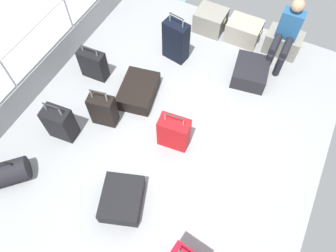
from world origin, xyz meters
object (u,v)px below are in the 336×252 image
(suitcase_2, at_px, (60,123))
(suitcase_4, at_px, (250,72))
(duffel_bag, at_px, (7,173))
(suitcase_7, at_px, (93,64))
(passenger_seated, at_px, (287,32))
(cargo_crate_0, at_px, (210,20))
(suitcase_5, at_px, (122,199))
(suitcase_0, at_px, (174,132))
(suitcase_6, at_px, (138,91))
(cargo_crate_1, at_px, (244,31))
(suitcase_1, at_px, (176,41))
(suitcase_8, at_px, (103,110))
(cargo_crate_2, at_px, (283,42))

(suitcase_2, xyz_separation_m, suitcase_4, (2.07, 2.22, -0.14))
(duffel_bag, bearing_deg, suitcase_7, 89.22)
(passenger_seated, xyz_separation_m, suitcase_4, (-0.28, -0.65, -0.42))
(cargo_crate_0, relative_size, passenger_seated, 0.51)
(suitcase_5, relative_size, duffel_bag, 1.22)
(suitcase_5, bearing_deg, suitcase_4, 74.26)
(suitcase_0, height_order, suitcase_6, suitcase_0)
(cargo_crate_1, height_order, suitcase_7, suitcase_7)
(cargo_crate_0, distance_m, suitcase_2, 3.17)
(suitcase_1, xyz_separation_m, suitcase_8, (-0.37, -1.64, -0.09))
(cargo_crate_1, distance_m, suitcase_2, 3.44)
(suitcase_2, height_order, suitcase_8, suitcase_8)
(cargo_crate_0, bearing_deg, passenger_seated, -5.44)
(cargo_crate_1, height_order, cargo_crate_2, cargo_crate_2)
(suitcase_5, bearing_deg, suitcase_1, 101.13)
(suitcase_0, xyz_separation_m, suitcase_5, (-0.20, -1.10, -0.15))
(suitcase_8, bearing_deg, suitcase_4, 46.75)
(cargo_crate_1, height_order, duffel_bag, duffel_bag)
(cargo_crate_0, xyz_separation_m, suitcase_7, (-1.24, -1.85, 0.06))
(cargo_crate_0, xyz_separation_m, suitcase_2, (-1.04, -2.99, 0.09))
(suitcase_4, bearing_deg, suitcase_0, -109.40)
(suitcase_6, xyz_separation_m, duffel_bag, (-0.86, -1.99, 0.05))
(suitcase_5, height_order, suitcase_6, suitcase_5)
(duffel_bag, bearing_deg, suitcase_8, 64.58)
(suitcase_8, xyz_separation_m, duffel_bag, (-0.65, -1.37, -0.11))
(passenger_seated, height_order, suitcase_4, passenger_seated)
(passenger_seated, bearing_deg, suitcase_5, -107.25)
(cargo_crate_1, xyz_separation_m, suitcase_5, (-0.36, -3.53, -0.06))
(cargo_crate_2, xyz_separation_m, suitcase_8, (-1.93, -2.58, 0.08))
(suitcase_2, bearing_deg, suitcase_8, 47.83)
(cargo_crate_1, relative_size, suitcase_2, 0.84)
(passenger_seated, distance_m, suitcase_2, 3.72)
(cargo_crate_2, xyz_separation_m, passenger_seated, (0.00, -0.18, 0.37))
(cargo_crate_0, bearing_deg, suitcase_1, -105.92)
(cargo_crate_2, distance_m, suitcase_2, 3.85)
(suitcase_0, height_order, suitcase_8, suitcase_8)
(cargo_crate_1, xyz_separation_m, suitcase_4, (0.41, -0.79, -0.05))
(suitcase_5, relative_size, suitcase_7, 1.17)
(cargo_crate_0, height_order, cargo_crate_2, cargo_crate_0)
(suitcase_0, relative_size, suitcase_8, 0.96)
(suitcase_1, relative_size, suitcase_7, 1.38)
(suitcase_6, bearing_deg, suitcase_7, 176.77)
(cargo_crate_1, relative_size, suitcase_0, 0.87)
(cargo_crate_2, relative_size, duffel_bag, 1.01)
(suitcase_1, xyz_separation_m, suitcase_6, (-0.15, -1.01, -0.24))
(suitcase_0, relative_size, suitcase_1, 0.80)
(cargo_crate_2, xyz_separation_m, suitcase_7, (-2.55, -1.91, 0.07))
(suitcase_5, xyz_separation_m, suitcase_6, (-0.67, 1.61, -0.01))
(cargo_crate_0, bearing_deg, suitcase_6, -102.11)
(suitcase_2, bearing_deg, suitcase_1, 69.42)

